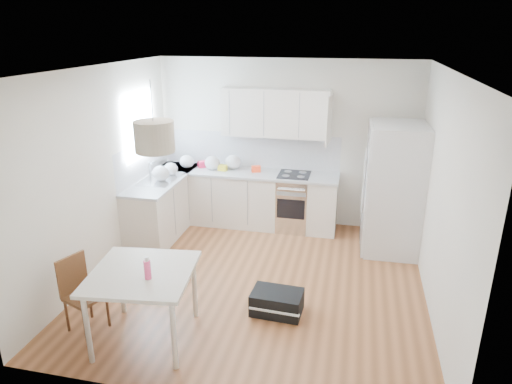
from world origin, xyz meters
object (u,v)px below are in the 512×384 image
Objects in this scene: dining_chair at (85,295)px; gym_bag at (277,302)px; refrigerator at (394,189)px; dining_table at (142,279)px.

dining_chair is 2.13m from gym_bag.
dining_chair is at bearing -141.36° from refrigerator.
gym_bag is at bearing 24.02° from dining_table.
dining_chair is at bearing -155.91° from gym_bag.
gym_bag is (-1.35, -2.02, -0.81)m from refrigerator.
dining_chair is at bearing 172.93° from dining_table.
gym_bag is (1.27, 0.76, -0.58)m from dining_table.
refrigerator is 1.67× the size of dining_table.
refrigerator is 4.35m from dining_chair.
dining_chair reaches higher than gym_bag.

